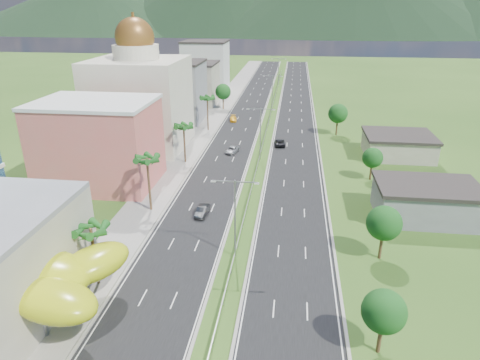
% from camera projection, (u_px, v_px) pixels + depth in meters
% --- Properties ---
extents(ground, '(500.00, 500.00, 0.00)m').
position_uv_depth(ground, '(223.00, 305.00, 47.83)').
color(ground, '#2D5119').
rests_on(ground, ground).
extents(road_left, '(11.00, 260.00, 0.04)m').
position_uv_depth(road_left, '(246.00, 114.00, 131.24)').
color(road_left, black).
rests_on(road_left, ground).
extents(road_right, '(11.00, 260.00, 0.04)m').
position_uv_depth(road_right, '(295.00, 115.00, 129.50)').
color(road_right, black).
rests_on(road_right, ground).
extents(sidewalk_left, '(7.00, 260.00, 0.12)m').
position_uv_depth(sidewalk_left, '(216.00, 112.00, 132.33)').
color(sidewalk_left, gray).
rests_on(sidewalk_left, ground).
extents(median_guardrail, '(0.10, 216.06, 0.76)m').
position_uv_depth(median_guardrail, '(267.00, 128.00, 113.63)').
color(median_guardrail, gray).
rests_on(median_guardrail, ground).
extents(streetlight_median_b, '(6.04, 0.25, 11.00)m').
position_uv_depth(streetlight_median_b, '(235.00, 211.00, 54.43)').
color(streetlight_median_b, gray).
rests_on(streetlight_median_b, ground).
extents(streetlight_median_c, '(6.04, 0.25, 11.00)m').
position_uv_depth(streetlight_median_c, '(261.00, 128.00, 91.12)').
color(streetlight_median_c, gray).
rests_on(streetlight_median_c, ground).
extents(streetlight_median_d, '(6.04, 0.25, 11.00)m').
position_uv_depth(streetlight_median_d, '(272.00, 89.00, 132.39)').
color(streetlight_median_d, gray).
rests_on(streetlight_median_d, ground).
extents(streetlight_median_e, '(6.04, 0.25, 11.00)m').
position_uv_depth(streetlight_median_e, '(279.00, 69.00, 173.67)').
color(streetlight_median_e, gray).
rests_on(streetlight_median_e, ground).
extents(lime_canopy, '(18.00, 15.00, 7.40)m').
position_uv_depth(lime_canopy, '(27.00, 275.00, 44.58)').
color(lime_canopy, '#ADB812').
rests_on(lime_canopy, ground).
extents(pink_shophouse, '(20.00, 15.00, 15.00)m').
position_uv_depth(pink_shophouse, '(99.00, 145.00, 77.57)').
color(pink_shophouse, '#D85F58').
rests_on(pink_shophouse, ground).
extents(domed_building, '(20.00, 20.00, 28.70)m').
position_uv_depth(domed_building, '(140.00, 98.00, 97.20)').
color(domed_building, beige).
rests_on(domed_building, ground).
extents(midrise_grey, '(16.00, 15.00, 16.00)m').
position_uv_depth(midrise_grey, '(174.00, 92.00, 121.29)').
color(midrise_grey, slate).
rests_on(midrise_grey, ground).
extents(midrise_beige, '(16.00, 15.00, 13.00)m').
position_uv_depth(midrise_beige, '(192.00, 84.00, 142.04)').
color(midrise_beige, '#9C9681').
rests_on(midrise_beige, ground).
extents(midrise_white, '(16.00, 15.00, 18.00)m').
position_uv_depth(midrise_white, '(206.00, 67.00, 162.19)').
color(midrise_white, silver).
rests_on(midrise_white, ground).
extents(shed_near, '(15.00, 10.00, 5.00)m').
position_uv_depth(shed_near, '(426.00, 203.00, 66.56)').
color(shed_near, slate).
rests_on(shed_near, ground).
extents(shed_far, '(14.00, 12.00, 4.40)m').
position_uv_depth(shed_far, '(398.00, 146.00, 93.96)').
color(shed_far, '#9C9681').
rests_on(shed_far, ground).
extents(palm_tree_b, '(3.60, 3.60, 8.10)m').
position_uv_depth(palm_tree_b, '(91.00, 232.00, 48.77)').
color(palm_tree_b, '#47301C').
rests_on(palm_tree_b, ground).
extents(palm_tree_c, '(3.60, 3.60, 9.60)m').
position_uv_depth(palm_tree_c, '(147.00, 161.00, 66.57)').
color(palm_tree_c, '#47301C').
rests_on(palm_tree_c, ground).
extents(palm_tree_d, '(3.60, 3.60, 8.60)m').
position_uv_depth(palm_tree_d, '(184.00, 128.00, 88.03)').
color(palm_tree_d, '#47301C').
rests_on(palm_tree_d, ground).
extents(palm_tree_e, '(3.60, 3.60, 9.40)m').
position_uv_depth(palm_tree_e, '(207.00, 99.00, 110.67)').
color(palm_tree_e, '#47301C').
rests_on(palm_tree_e, ground).
extents(leafy_tree_lfar, '(4.90, 4.90, 8.05)m').
position_uv_depth(leafy_tree_lfar, '(223.00, 92.00, 134.64)').
color(leafy_tree_lfar, '#47301C').
rests_on(leafy_tree_lfar, ground).
extents(leafy_tree_ra, '(4.20, 4.20, 6.90)m').
position_uv_depth(leafy_tree_ra, '(384.00, 312.00, 39.57)').
color(leafy_tree_ra, '#47301C').
rests_on(leafy_tree_ra, ground).
extents(leafy_tree_rb, '(4.55, 4.55, 7.47)m').
position_uv_depth(leafy_tree_rb, '(384.00, 223.00, 54.66)').
color(leafy_tree_rb, '#47301C').
rests_on(leafy_tree_rb, ground).
extents(leafy_tree_rc, '(3.85, 3.85, 6.33)m').
position_uv_depth(leafy_tree_rc, '(373.00, 158.00, 80.30)').
color(leafy_tree_rc, '#47301C').
rests_on(leafy_tree_rc, ground).
extents(leafy_tree_rd, '(4.90, 4.90, 8.05)m').
position_uv_depth(leafy_tree_rd, '(338.00, 114.00, 107.82)').
color(leafy_tree_rd, '#47301C').
rests_on(leafy_tree_rd, ground).
extents(mountain_ridge, '(860.00, 140.00, 90.00)m').
position_uv_depth(mountain_ridge, '(347.00, 36.00, 453.61)').
color(mountain_ridge, black).
rests_on(mountain_ridge, ground).
extents(car_dark_left, '(1.84, 4.49, 1.45)m').
position_uv_depth(car_dark_left, '(202.00, 211.00, 67.87)').
color(car_dark_left, black).
rests_on(car_dark_left, road_left).
extents(car_silver_mid_left, '(2.97, 5.06, 1.32)m').
position_uv_depth(car_silver_mid_left, '(232.00, 150.00, 96.41)').
color(car_silver_mid_left, '#94969B').
rests_on(car_silver_mid_left, road_left).
extents(car_yellow_far_left, '(2.54, 4.88, 1.35)m').
position_uv_depth(car_yellow_far_left, '(233.00, 119.00, 122.64)').
color(car_yellow_far_left, gold).
rests_on(car_yellow_far_left, road_left).
extents(car_dark_far_right, '(2.84, 5.34, 1.43)m').
position_uv_depth(car_dark_far_right, '(280.00, 143.00, 101.32)').
color(car_dark_far_right, black).
rests_on(car_dark_far_right, road_right).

